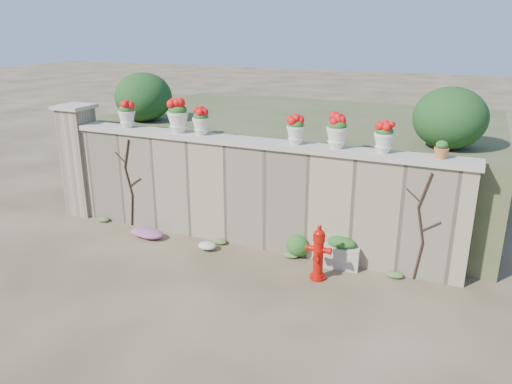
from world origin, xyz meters
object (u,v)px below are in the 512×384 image
at_px(fire_hydrant, 318,252).
at_px(planter_box, 341,253).
at_px(urn_pot_0, 127,114).
at_px(terracotta_pot, 441,150).

distance_m(fire_hydrant, planter_box, 0.70).
height_order(planter_box, urn_pot_0, urn_pot_0).
xyz_separation_m(fire_hydrant, urn_pot_0, (-4.45, 0.87, 1.88)).
xyz_separation_m(planter_box, urn_pot_0, (-4.69, 0.25, 2.11)).
relative_size(urn_pot_0, terracotta_pot, 1.97).
bearing_deg(fire_hydrant, terracotta_pot, 25.88).
xyz_separation_m(fire_hydrant, terracotta_pot, (1.69, 0.87, 1.73)).
bearing_deg(fire_hydrant, urn_pot_0, 167.63).
bearing_deg(urn_pot_0, planter_box, -3.05).
xyz_separation_m(urn_pot_0, terracotta_pot, (6.15, 0.00, -0.14)).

